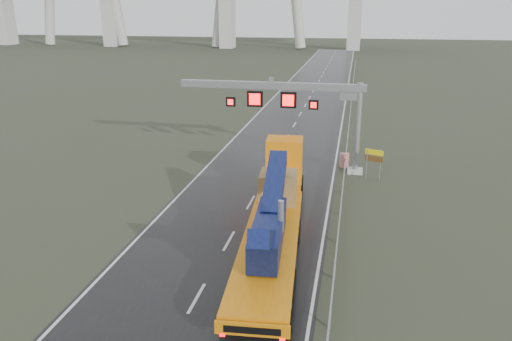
% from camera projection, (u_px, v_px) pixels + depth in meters
% --- Properties ---
extents(ground, '(400.00, 400.00, 0.00)m').
position_uv_depth(ground, '(209.00, 277.00, 24.69)').
color(ground, '#353A28').
rests_on(ground, ground).
extents(road, '(11.00, 200.00, 0.02)m').
position_uv_depth(road, '(300.00, 114.00, 61.94)').
color(road, black).
rests_on(road, ground).
extents(guardrail, '(0.20, 140.00, 1.40)m').
position_uv_depth(guardrail, '(349.00, 130.00, 51.28)').
color(guardrail, gray).
rests_on(guardrail, ground).
extents(sign_gantry, '(14.90, 1.20, 7.42)m').
position_uv_depth(sign_gantry, '(297.00, 101.00, 39.30)').
color(sign_gantry, beige).
rests_on(sign_gantry, ground).
extents(heavy_haul_truck, '(4.28, 19.58, 4.56)m').
position_uv_depth(heavy_haul_truck, '(277.00, 200.00, 29.65)').
color(heavy_haul_truck, orange).
rests_on(heavy_haul_truck, ground).
extents(exit_sign_pair, '(1.35, 0.59, 2.45)m').
position_uv_depth(exit_sign_pair, '(374.00, 158.00, 38.00)').
color(exit_sign_pair, '#9DA2A6').
rests_on(exit_sign_pair, ground).
extents(striped_barrier, '(0.76, 0.47, 1.21)m').
position_uv_depth(striped_barrier, '(344.00, 160.00, 41.34)').
color(striped_barrier, red).
rests_on(striped_barrier, ground).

